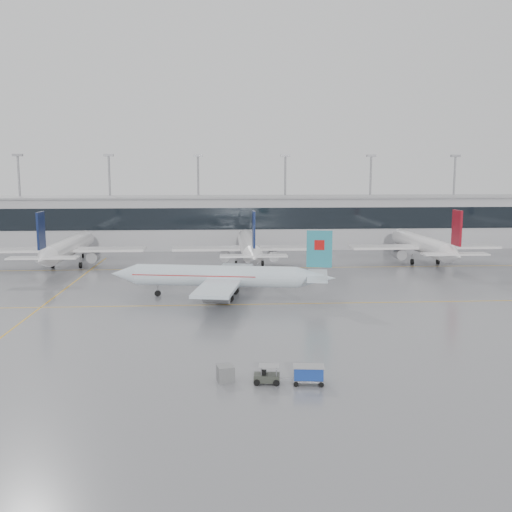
{
  "coord_description": "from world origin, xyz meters",
  "views": [
    {
      "loc": [
        -5.66,
        -76.97,
        18.12
      ],
      "look_at": [
        0.0,
        12.0,
        5.0
      ],
      "focal_mm": 40.0,
      "sensor_mm": 36.0,
      "label": 1
    }
  ],
  "objects": [
    {
      "name": "gse_unit",
      "position": [
        -5.29,
        -29.18,
        0.7
      ],
      "size": [
        1.64,
        1.57,
        1.4
      ],
      "primitive_type": "cube",
      "rotation": [
        0.0,
        0.0,
        0.22
      ],
      "color": "slate",
      "rests_on": "ground"
    },
    {
      "name": "parked_jet_d",
      "position": [
        35.0,
        33.69,
        3.71
      ],
      "size": [
        29.64,
        36.96,
        11.72
      ],
      "rotation": [
        0.0,
        0.0,
        1.57
      ],
      "color": "white",
      "rests_on": "ground"
    },
    {
      "name": "ground",
      "position": [
        0.0,
        0.0,
        0.0
      ],
      "size": [
        320.0,
        320.0,
        0.0
      ],
      "primitive_type": "plane",
      "color": "gray",
      "rests_on": "ground"
    },
    {
      "name": "terminal_roof",
      "position": [
        0.0,
        62.0,
        12.2
      ],
      "size": [
        182.0,
        16.0,
        0.4
      ],
      "primitive_type": "cube",
      "color": "gray",
      "rests_on": "ground"
    },
    {
      "name": "baggage_cart",
      "position": [
        1.85,
        -30.3,
        0.97
      ],
      "size": [
        2.83,
        1.79,
        1.65
      ],
      "rotation": [
        0.0,
        0.0,
        -0.12
      ],
      "color": "gray",
      "rests_on": "ground"
    },
    {
      "name": "terminal",
      "position": [
        0.0,
        62.0,
        6.0
      ],
      "size": [
        180.0,
        15.0,
        12.0
      ],
      "primitive_type": "cube",
      "color": "#A4A3A7",
      "rests_on": "ground"
    },
    {
      "name": "taxi_line_cross",
      "position": [
        -30.0,
        15.0,
        0.01
      ],
      "size": [
        0.25,
        60.0,
        0.01
      ],
      "primitive_type": "cube",
      "color": "gold",
      "rests_on": "ground"
    },
    {
      "name": "taxi_line_main",
      "position": [
        0.0,
        0.0,
        0.01
      ],
      "size": [
        120.0,
        0.25,
        0.01
      ],
      "primitive_type": "cube",
      "color": "gold",
      "rests_on": "ground"
    },
    {
      "name": "parked_jet_b",
      "position": [
        -35.0,
        33.69,
        3.71
      ],
      "size": [
        29.64,
        36.96,
        11.72
      ],
      "rotation": [
        0.0,
        0.0,
        1.57
      ],
      "color": "white",
      "rests_on": "ground"
    },
    {
      "name": "terminal_glass",
      "position": [
        0.0,
        54.45,
        7.5
      ],
      "size": [
        180.0,
        0.2,
        5.0
      ],
      "primitive_type": "cube",
      "color": "black",
      "rests_on": "ground"
    },
    {
      "name": "air_canada_jet",
      "position": [
        -5.05,
        4.32,
        3.13
      ],
      "size": [
        33.03,
        25.84,
        10.02
      ],
      "rotation": [
        0.0,
        0.0,
        2.97
      ],
      "color": "silver",
      "rests_on": "ground"
    },
    {
      "name": "light_masts",
      "position": [
        0.0,
        68.0,
        13.34
      ],
      "size": [
        156.4,
        1.0,
        22.6
      ],
      "color": "gray",
      "rests_on": "ground"
    },
    {
      "name": "parked_jet_c",
      "position": [
        -0.0,
        33.69,
        3.71
      ],
      "size": [
        29.64,
        36.96,
        11.72
      ],
      "rotation": [
        0.0,
        0.0,
        1.57
      ],
      "color": "white",
      "rests_on": "ground"
    },
    {
      "name": "baggage_tug",
      "position": [
        -1.73,
        -29.89,
        0.57
      ],
      "size": [
        3.41,
        1.64,
        1.63
      ],
      "rotation": [
        0.0,
        0.0,
        -0.12
      ],
      "color": "#30342D",
      "rests_on": "ground"
    },
    {
      "name": "taxi_line_north",
      "position": [
        0.0,
        30.0,
        0.01
      ],
      "size": [
        120.0,
        0.25,
        0.01
      ],
      "primitive_type": "cube",
      "color": "gold",
      "rests_on": "ground"
    }
  ]
}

